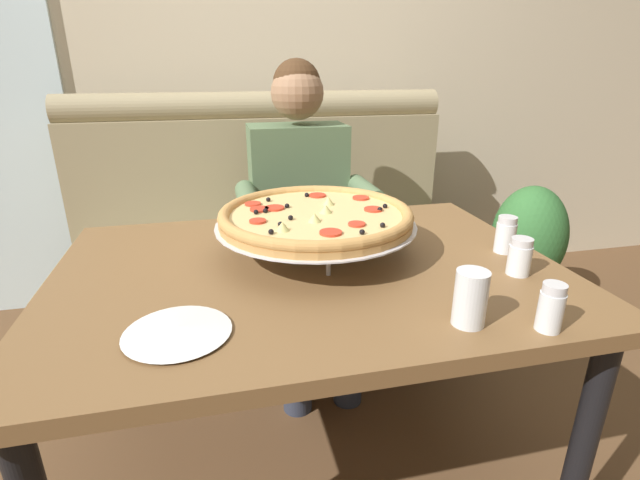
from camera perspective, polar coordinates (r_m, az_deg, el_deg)
ground_plane at (r=1.69m, az=-1.07°, el=-26.77°), size 16.00×16.00×0.00m
back_wall_with_window at (r=2.65m, az=-8.74°, el=23.82°), size 6.00×0.12×2.80m
booth_bench at (r=2.25m, az=-6.15°, el=-1.63°), size 1.82×0.78×1.13m
dining_table at (r=1.29m, az=-1.26°, el=-6.55°), size 1.34×0.95×0.74m
diner_main at (r=1.91m, az=-2.12°, el=4.35°), size 0.54×0.64×1.27m
pizza at (r=1.29m, az=-0.52°, el=2.87°), size 0.56×0.56×0.15m
shaker_pepper_flakes at (r=1.30m, az=23.32°, el=-2.17°), size 0.06×0.06×0.10m
shaker_parmesan at (r=1.06m, az=26.48°, el=-7.79°), size 0.05×0.05×0.10m
shaker_oregano at (r=1.43m, az=21.82°, el=0.33°), size 0.06×0.06×0.11m
plate_near_left at (r=0.99m, az=-17.15°, el=-10.54°), size 0.22×0.22×0.02m
drinking_glass at (r=1.01m, az=17.97°, el=-7.12°), size 0.07×0.07×0.12m
patio_chair at (r=3.51m, az=-32.38°, el=5.60°), size 0.42×0.42×0.86m
potted_plant at (r=2.57m, az=24.11°, el=-0.72°), size 0.36×0.36×0.70m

